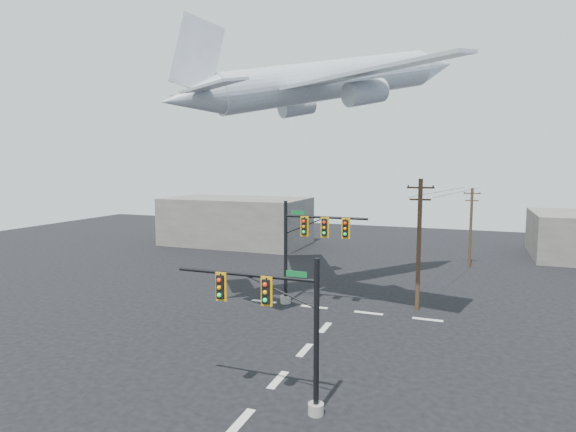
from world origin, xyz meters
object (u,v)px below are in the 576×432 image
at_px(signal_mast_near, 284,328).
at_px(signal_mast_far, 305,248).
at_px(utility_pole_b, 471,226).
at_px(utility_pole_a, 419,242).
at_px(airliner, 329,81).

xyz_separation_m(signal_mast_near, signal_mast_far, (-4.06, 14.56, 0.73)).
bearing_deg(utility_pole_b, signal_mast_far, -120.50).
distance_m(utility_pole_a, airliner, 13.38).
xyz_separation_m(utility_pole_a, utility_pole_b, (3.42, 16.83, -0.72)).
height_order(utility_pole_a, utility_pole_b, utility_pole_a).
relative_size(signal_mast_near, utility_pole_b, 0.85).
relative_size(signal_mast_far, utility_pole_b, 0.96).
height_order(signal_mast_near, utility_pole_b, utility_pole_b).
bearing_deg(utility_pole_a, signal_mast_near, -108.79).
bearing_deg(utility_pole_b, airliner, -120.79).
xyz_separation_m(signal_mast_far, airliner, (1.14, 2.07, 12.14)).
bearing_deg(airliner, utility_pole_b, 8.01).
bearing_deg(signal_mast_near, airliner, 99.96).
bearing_deg(signal_mast_far, utility_pole_a, 13.20).
bearing_deg(airliner, utility_pole_a, -52.35).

